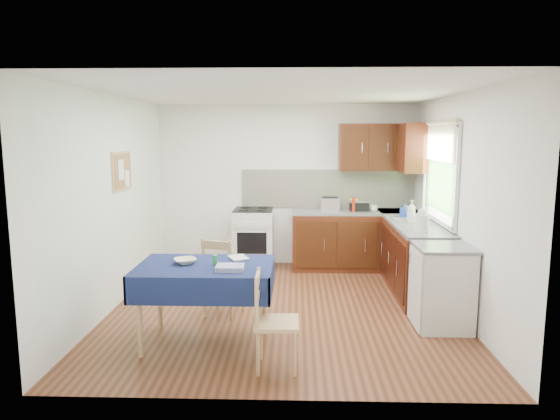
{
  "coord_description": "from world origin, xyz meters",
  "views": [
    {
      "loc": [
        0.14,
        -5.7,
        2.03
      ],
      "look_at": [
        -0.04,
        0.17,
        1.15
      ],
      "focal_mm": 32.0,
      "sensor_mm": 36.0,
      "label": 1
    }
  ],
  "objects_px": {
    "sandwich_press": "(359,206)",
    "kettle": "(422,221)",
    "toaster": "(330,204)",
    "dining_table": "(205,275)",
    "dish_rack": "(410,219)",
    "chair_far": "(222,274)",
    "chair_near": "(272,318)"
  },
  "relations": [
    {
      "from": "toaster",
      "to": "sandwich_press",
      "type": "relative_size",
      "value": 1.03
    },
    {
      "from": "kettle",
      "to": "toaster",
      "type": "bearing_deg",
      "value": 121.6
    },
    {
      "from": "dining_table",
      "to": "kettle",
      "type": "xyz_separation_m",
      "value": [
        2.37,
        1.22,
        0.34
      ]
    },
    {
      "from": "dining_table",
      "to": "sandwich_press",
      "type": "height_order",
      "value": "sandwich_press"
    },
    {
      "from": "sandwich_press",
      "to": "kettle",
      "type": "height_order",
      "value": "kettle"
    },
    {
      "from": "chair_near",
      "to": "kettle",
      "type": "distance_m",
      "value": 2.49
    },
    {
      "from": "chair_far",
      "to": "dish_rack",
      "type": "relative_size",
      "value": 2.25
    },
    {
      "from": "chair_near",
      "to": "kettle",
      "type": "bearing_deg",
      "value": -45.31
    },
    {
      "from": "chair_far",
      "to": "toaster",
      "type": "distance_m",
      "value": 2.5
    },
    {
      "from": "toaster",
      "to": "sandwich_press",
      "type": "xyz_separation_m",
      "value": [
        0.44,
        0.02,
        -0.02
      ]
    },
    {
      "from": "toaster",
      "to": "sandwich_press",
      "type": "distance_m",
      "value": 0.44
    },
    {
      "from": "chair_near",
      "to": "sandwich_press",
      "type": "height_order",
      "value": "sandwich_press"
    },
    {
      "from": "chair_far",
      "to": "chair_near",
      "type": "height_order",
      "value": "chair_far"
    },
    {
      "from": "kettle",
      "to": "dish_rack",
      "type": "bearing_deg",
      "value": 88.05
    },
    {
      "from": "dining_table",
      "to": "chair_near",
      "type": "xyz_separation_m",
      "value": [
        0.67,
        -0.51,
        -0.23
      ]
    },
    {
      "from": "toaster",
      "to": "kettle",
      "type": "distance_m",
      "value": 1.87
    },
    {
      "from": "chair_far",
      "to": "toaster",
      "type": "relative_size",
      "value": 3.2
    },
    {
      "from": "sandwich_press",
      "to": "kettle",
      "type": "relative_size",
      "value": 1.0
    },
    {
      "from": "dish_rack",
      "to": "chair_near",
      "type": "bearing_deg",
      "value": -106.22
    },
    {
      "from": "dining_table",
      "to": "chair_far",
      "type": "height_order",
      "value": "chair_far"
    },
    {
      "from": "chair_far",
      "to": "kettle",
      "type": "xyz_separation_m",
      "value": [
        2.32,
        0.45,
        0.54
      ]
    },
    {
      "from": "dining_table",
      "to": "toaster",
      "type": "xyz_separation_m",
      "value": [
        1.39,
        2.81,
        0.31
      ]
    },
    {
      "from": "dish_rack",
      "to": "dining_table",
      "type": "bearing_deg",
      "value": -121.99
    },
    {
      "from": "dining_table",
      "to": "chair_far",
      "type": "relative_size",
      "value": 1.44
    },
    {
      "from": "toaster",
      "to": "kettle",
      "type": "bearing_deg",
      "value": -79.4
    },
    {
      "from": "sandwich_press",
      "to": "dish_rack",
      "type": "xyz_separation_m",
      "value": [
        0.56,
        -0.87,
        -0.06
      ]
    },
    {
      "from": "chair_far",
      "to": "chair_near",
      "type": "distance_m",
      "value": 1.43
    },
    {
      "from": "chair_far",
      "to": "chair_near",
      "type": "xyz_separation_m",
      "value": [
        0.62,
        -1.28,
        -0.02
      ]
    },
    {
      "from": "dining_table",
      "to": "chair_near",
      "type": "bearing_deg",
      "value": -48.43
    },
    {
      "from": "sandwich_press",
      "to": "kettle",
      "type": "distance_m",
      "value": 1.7
    },
    {
      "from": "kettle",
      "to": "sandwich_press",
      "type": "bearing_deg",
      "value": 108.53
    },
    {
      "from": "chair_near",
      "to": "sandwich_press",
      "type": "bearing_deg",
      "value": -19.95
    }
  ]
}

